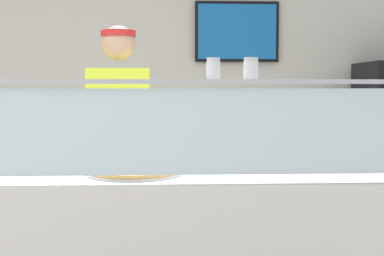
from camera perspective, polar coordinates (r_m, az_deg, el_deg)
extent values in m
cube|color=beige|center=(5.02, -1.00, 3.65)|extent=(6.59, 0.08, 2.70)
cube|color=black|center=(5.02, 4.55, 9.66)|extent=(0.73, 0.04, 0.52)
cube|color=#1966B2|center=(5.00, 4.58, 9.68)|extent=(0.68, 0.01, 0.47)
cube|color=silver|center=(2.52, 1.04, -0.38)|extent=(1.93, 0.01, 0.39)
cube|color=#B2B5BC|center=(2.51, 1.05, 4.71)|extent=(1.99, 0.06, 0.02)
cylinder|color=#9EA0A8|center=(2.81, -5.80, -4.62)|extent=(0.47, 0.47, 0.01)
cylinder|color=tan|center=(2.81, -5.80, -4.32)|extent=(0.45, 0.45, 0.02)
cylinder|color=gold|center=(2.81, -5.81, -4.08)|extent=(0.39, 0.39, 0.01)
cube|color=#ADAFB7|center=(2.78, -5.81, -4.01)|extent=(0.13, 0.29, 0.01)
cylinder|color=white|center=(2.52, 2.17, 5.82)|extent=(0.06, 0.06, 0.08)
cylinder|color=white|center=(2.52, 2.17, 5.55)|extent=(0.05, 0.05, 0.05)
cylinder|color=silver|center=(2.52, 2.17, 6.91)|extent=(0.06, 0.06, 0.02)
cylinder|color=white|center=(2.54, 5.96, 5.80)|extent=(0.07, 0.07, 0.08)
cylinder|color=red|center=(2.54, 5.96, 5.53)|extent=(0.06, 0.06, 0.05)
cylinder|color=silver|center=(2.54, 5.97, 6.90)|extent=(0.06, 0.06, 0.02)
cylinder|color=#23232D|center=(3.61, -9.05, -10.51)|extent=(0.13, 0.13, 0.95)
cylinder|color=#23232D|center=(3.60, -5.50, -10.55)|extent=(0.13, 0.13, 0.95)
cube|color=#D8EA33|center=(3.49, -7.39, 1.46)|extent=(0.38, 0.21, 0.55)
sphere|color=tan|center=(3.50, -7.45, 8.51)|extent=(0.21, 0.21, 0.21)
cylinder|color=red|center=(3.51, -7.46, 9.45)|extent=(0.21, 0.21, 0.04)
cylinder|color=tan|center=(3.27, -4.52, -0.35)|extent=(0.08, 0.34, 0.08)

